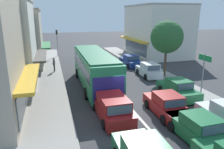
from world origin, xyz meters
TOP-DOWN VIEW (x-y plane):
  - ground_plane at (0.00, 0.00)m, footprint 140.00×140.00m
  - lane_centre_line at (0.00, 4.00)m, footprint 0.20×28.00m
  - sidewalk_left at (-6.80, 6.00)m, footprint 5.20×44.00m
  - kerb_right at (6.20, 6.00)m, footprint 2.80×44.00m
  - shopfront_far_end at (-10.18, 15.04)m, footprint 8.93×7.06m
  - building_right_far at (11.48, 18.24)m, footprint 8.47×11.04m
  - city_bus at (-1.53, 4.78)m, footprint 2.84×10.89m
  - wagon_queue_gap_filler at (-1.72, -1.89)m, footprint 1.98×4.52m
  - sedan_behind_bus_mid at (2.01, -5.68)m, footprint 1.99×4.25m
  - sedan_queue_far_back at (1.96, -2.35)m, footprint 1.98×4.24m
  - parked_sedan_kerb_second at (4.50, 0.38)m, footprint 1.94×4.22m
  - parked_hatchback_kerb_third at (4.79, 6.50)m, footprint 1.86×3.72m
  - parked_sedan_kerb_rear at (4.69, 11.85)m, footprint 2.01×4.26m
  - traffic_light_downstreet at (-4.22, 21.11)m, footprint 0.33×0.24m
  - directional_road_sign at (6.11, -0.43)m, footprint 0.10×1.40m
  - street_tree_right at (6.30, 5.84)m, footprint 3.35×3.35m
  - pedestrian_with_handbag_near at (-5.02, 11.00)m, footprint 0.30×0.66m

SIDE VIEW (x-z plane):
  - ground_plane at x=0.00m, z-range 0.00..0.00m
  - lane_centre_line at x=0.00m, z-range 0.00..0.01m
  - kerb_right at x=6.20m, z-range 0.00..0.12m
  - sidewalk_left at x=-6.80m, z-range 0.00..0.14m
  - sedan_behind_bus_mid at x=2.01m, z-range -0.07..1.40m
  - sedan_queue_far_back at x=1.96m, z-range -0.07..1.40m
  - parked_sedan_kerb_second at x=4.50m, z-range -0.07..1.40m
  - parked_sedan_kerb_rear at x=4.69m, z-range -0.07..1.40m
  - parked_hatchback_kerb_third at x=4.79m, z-range -0.06..1.48m
  - wagon_queue_gap_filler at x=-1.72m, z-range -0.04..1.53m
  - pedestrian_with_handbag_near at x=-5.02m, z-range 0.25..1.88m
  - city_bus at x=-1.53m, z-range 0.27..3.49m
  - directional_road_sign at x=6.11m, z-range 0.88..4.48m
  - traffic_light_downstreet at x=-4.22m, z-range 0.75..4.95m
  - shopfront_far_end at x=-10.18m, z-range 0.00..7.22m
  - building_right_far at x=11.48m, z-range -0.01..7.99m
  - street_tree_right at x=6.30m, z-range 1.29..7.25m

